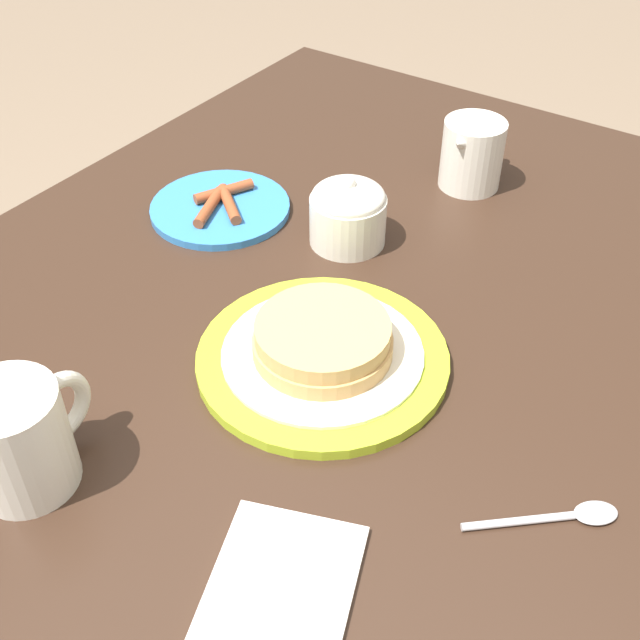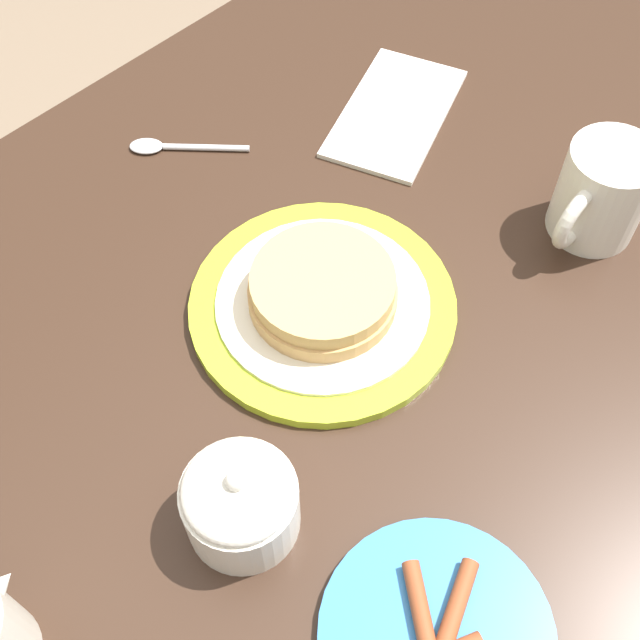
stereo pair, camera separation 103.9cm
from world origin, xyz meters
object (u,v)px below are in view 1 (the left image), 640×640
pancake_plate (323,350)px  sugar_bowl (348,213)px  creamer_pitcher (472,153)px  napkin (270,623)px  side_plate_bacon (220,207)px  spoon (566,516)px  coffee_mug (20,437)px

pancake_plate → sugar_bowl: size_ratio=2.78×
creamer_pitcher → sugar_bowl: creamer_pitcher is taller
sugar_bowl → napkin: bearing=-153.7°
side_plate_bacon → napkin: 0.58m
creamer_pitcher → side_plate_bacon: bearing=135.8°
side_plate_bacon → sugar_bowl: sugar_bowl is taller
spoon → side_plate_bacon: bearing=69.5°
sugar_bowl → spoon: size_ratio=0.83×
creamer_pitcher → sugar_bowl: (-0.20, 0.06, -0.01)m
side_plate_bacon → sugar_bowl: 0.18m
sugar_bowl → spoon: bearing=-122.7°
side_plate_bacon → coffee_mug: 0.45m
pancake_plate → creamer_pitcher: creamer_pitcher is taller
creamer_pitcher → spoon: (-0.44, -0.31, -0.04)m
coffee_mug → spoon: (0.22, -0.40, -0.05)m
side_plate_bacon → creamer_pitcher: (0.24, -0.23, 0.04)m
coffee_mug → sugar_bowl: size_ratio=1.34×
napkin → spoon: spoon is taller
coffee_mug → spoon: bearing=-61.2°
sugar_bowl → spoon: 0.45m
creamer_pitcher → spoon: size_ratio=1.11×
pancake_plate → coffee_mug: bearing=154.1°
napkin → spoon: 0.26m
pancake_plate → spoon: size_ratio=2.31×
pancake_plate → napkin: pancake_plate is taller
creamer_pitcher → coffee_mug: bearing=172.0°
side_plate_bacon → coffee_mug: (-0.43, -0.14, 0.05)m
pancake_plate → creamer_pitcher: (0.40, 0.03, 0.03)m
side_plate_bacon → sugar_bowl: bearing=-78.1°
spoon → creamer_pitcher: bearing=34.9°
creamer_pitcher → napkin: creamer_pitcher is taller
pancake_plate → coffee_mug: 0.30m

